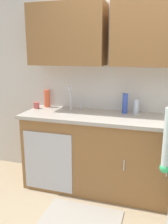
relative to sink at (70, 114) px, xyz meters
name	(u,v)px	position (x,y,z in m)	size (l,w,h in m)	color
kitchen_wall_with_uppers	(145,68)	(0.84, 0.29, 0.55)	(4.80, 0.44, 2.70)	beige
counter_cabinet	(103,154)	(0.43, -0.01, -0.48)	(1.90, 0.62, 0.90)	brown
countertop	(105,117)	(0.43, -0.01, -0.01)	(1.96, 0.66, 0.04)	#A8A093
sink	(70,114)	(0.00, 0.00, 0.00)	(0.50, 0.36, 0.35)	#B7BABF
floor_mat	(81,219)	(0.35, -0.66, -0.92)	(0.80, 0.50, 0.01)	gray
bottle_water_tall	(125,103)	(0.64, 0.16, 0.13)	(0.06, 0.06, 0.24)	#334CB2
bottle_dish_liquid	(47,98)	(-0.40, 0.22, 0.13)	(0.08, 0.08, 0.23)	#E05933
bottle_water_short	(136,107)	(0.77, 0.18, 0.10)	(0.07, 0.07, 0.17)	silver
cup_by_sink	(36,105)	(-0.50, 0.09, 0.06)	(0.08, 0.08, 0.08)	#B24C47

